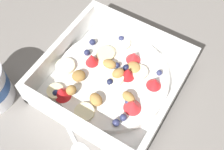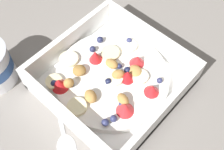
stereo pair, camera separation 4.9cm
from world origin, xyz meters
name	(u,v)px [view 1 (the left image)]	position (x,y,z in m)	size (l,w,h in m)	color
ground_plane	(107,78)	(0.00, 0.00, 0.00)	(2.40, 2.40, 0.00)	gray
fruit_bowl	(112,78)	(-0.01, -0.01, 0.02)	(0.23, 0.23, 0.06)	white
spoon	(74,141)	(-0.13, -0.02, 0.00)	(0.10, 0.16, 0.01)	silver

